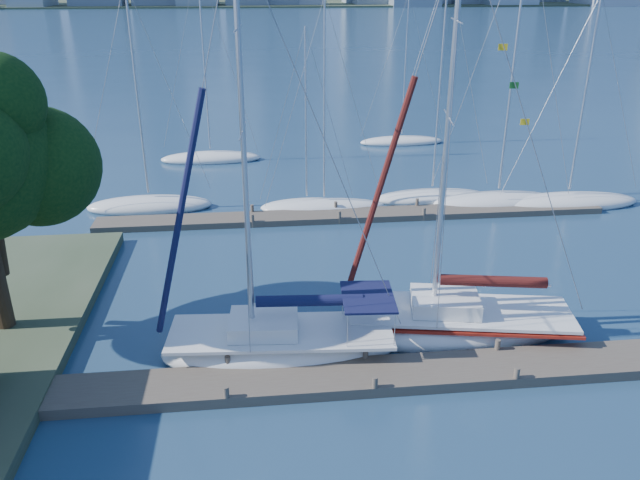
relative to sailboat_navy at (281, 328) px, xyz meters
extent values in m
plane|color=navy|center=(3.04, -2.01, -1.19)|extent=(700.00, 700.00, 0.00)
cube|color=brown|center=(3.04, -2.01, -0.99)|extent=(26.00, 2.00, 0.40)
cube|color=brown|center=(5.04, 13.99, -1.01)|extent=(30.00, 1.80, 0.36)
cube|color=#38472D|center=(3.04, 317.99, -1.19)|extent=(800.00, 100.00, 1.50)
sphere|color=black|center=(-8.82, 3.69, 5.43)|extent=(4.56, 4.56, 4.56)
ellipsoid|color=white|center=(0.00, 0.00, -0.93)|extent=(9.17, 3.55, 1.58)
cube|color=white|center=(0.00, 0.00, -0.19)|extent=(8.49, 3.27, 0.13)
cube|color=white|center=(-0.63, 0.04, 0.18)|extent=(2.65, 2.08, 0.58)
cylinder|color=silver|center=(-1.05, 0.07, 6.75)|extent=(0.19, 0.19, 13.78)
cylinder|color=silver|center=(1.08, -0.07, 1.02)|extent=(4.26, 0.40, 0.11)
cylinder|color=#111339|center=(1.08, -0.07, 1.12)|extent=(3.94, 0.69, 0.42)
cube|color=#111339|center=(3.23, -0.22, 1.23)|extent=(2.06, 2.63, 0.08)
ellipsoid|color=white|center=(7.18, 0.75, -0.92)|extent=(9.72, 4.66, 1.64)
cube|color=white|center=(7.18, 0.75, -0.15)|extent=(9.00, 4.30, 0.13)
cube|color=white|center=(6.54, 0.87, 0.23)|extent=(2.93, 2.42, 0.60)
cylinder|color=silver|center=(6.11, 0.95, 6.84)|extent=(0.20, 0.20, 13.88)
cylinder|color=silver|center=(8.28, 0.55, 1.10)|extent=(4.36, 0.89, 0.11)
cylinder|color=#3D0E0D|center=(8.28, 0.55, 1.21)|extent=(4.08, 1.15, 0.44)
cube|color=maroon|center=(7.18, 0.75, -0.34)|extent=(9.21, 4.46, 0.11)
ellipsoid|color=white|center=(-7.23, 16.87, -0.97)|extent=(7.93, 4.14, 1.21)
cylinder|color=silver|center=(-7.23, 16.87, 5.89)|extent=(0.13, 0.13, 11.97)
ellipsoid|color=white|center=(2.37, 15.85, -1.02)|extent=(5.70, 1.94, 0.95)
cylinder|color=silver|center=(2.37, 15.85, 4.60)|extent=(0.10, 0.10, 9.85)
ellipsoid|color=white|center=(3.42, 15.54, -1.01)|extent=(7.79, 4.09, 0.99)
cylinder|color=silver|center=(3.42, 15.54, 5.42)|extent=(0.11, 0.11, 11.41)
ellipsoid|color=white|center=(10.45, 16.53, -0.99)|extent=(7.70, 2.93, 1.08)
cylinder|color=silver|center=(10.45, 16.53, 6.34)|extent=(0.12, 0.12, 13.09)
ellipsoid|color=white|center=(14.30, 15.22, -0.96)|extent=(8.63, 4.71, 1.25)
cylinder|color=silver|center=(14.30, 15.22, 7.48)|extent=(0.14, 0.14, 15.07)
ellipsoid|color=white|center=(18.60, 14.66, -0.97)|extent=(9.26, 3.03, 1.22)
cylinder|color=silver|center=(18.60, 14.66, 5.60)|extent=(0.13, 0.13, 11.35)
ellipsoid|color=white|center=(-4.06, 27.39, -0.99)|extent=(7.97, 4.41, 1.11)
cylinder|color=silver|center=(-4.06, 27.39, 6.53)|extent=(0.12, 0.12, 13.43)
ellipsoid|color=white|center=(11.86, 31.08, -1.01)|extent=(7.25, 2.37, 0.97)
cylinder|color=silver|center=(11.86, 31.08, 5.25)|extent=(0.11, 0.11, 11.12)
camera|label=1|loc=(-0.70, -20.13, 12.12)|focal=35.00mm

